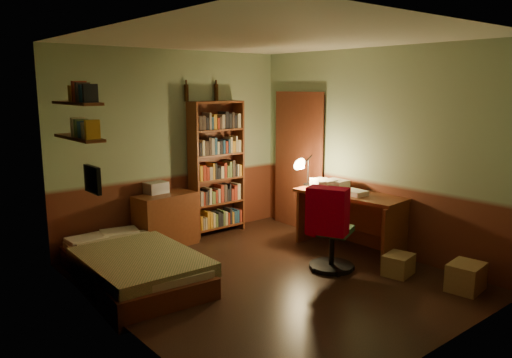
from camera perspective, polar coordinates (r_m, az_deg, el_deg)
floor at (r=5.68m, az=1.64°, el=-11.43°), size 3.50×4.00×0.02m
ceiling at (r=5.29m, az=1.80°, el=15.90°), size 3.50×4.00×0.02m
wall_back at (r=6.95m, az=-9.32°, el=3.67°), size 3.50×0.02×2.60m
wall_left at (r=4.39m, az=-15.81°, el=-0.59°), size 0.02×4.00×2.60m
wall_right at (r=6.62m, az=13.25°, el=3.19°), size 0.02×4.00×2.60m
wall_front at (r=4.07m, az=20.76°, el=-1.73°), size 3.50×0.02×2.60m
doorway at (r=7.48m, az=5.02°, el=1.93°), size 0.06×0.90×2.00m
door_trim at (r=7.45m, az=4.83°, el=1.91°), size 0.02×0.98×2.08m
bed at (r=5.71m, az=-13.96°, el=-8.42°), size 1.20×2.03×0.58m
dresser at (r=6.77m, az=-10.28°, el=-4.67°), size 0.84×0.47×0.72m
mini_stereo at (r=6.75m, az=-11.35°, el=-0.97°), size 0.30×0.24×0.15m
bookshelf at (r=7.19m, az=-4.51°, el=1.23°), size 0.82×0.27×1.91m
bottle_left at (r=6.96m, az=-7.96°, el=9.72°), size 0.07×0.07×0.23m
bottle_right at (r=7.23m, az=-4.57°, el=9.83°), size 0.08×0.08×0.23m
desk at (r=6.59m, az=10.62°, el=-4.85°), size 0.74×1.49×0.77m
paper_stack at (r=6.69m, az=7.58°, el=-0.59°), size 0.34×0.39×0.13m
desk_lamp at (r=6.88m, az=5.98°, el=1.39°), size 0.19×0.19×0.51m
office_chair at (r=5.89m, az=8.71°, el=-5.79°), size 0.60×0.57×0.95m
red_jacket at (r=5.51m, az=7.72°, el=0.97°), size 0.40×0.50×0.53m
wall_shelf_lower at (r=5.40m, az=-19.58°, el=4.45°), size 0.20×0.90×0.03m
wall_shelf_upper at (r=5.38m, az=-19.81°, el=8.16°), size 0.20×0.90×0.03m
framed_picture at (r=4.96m, az=-18.19°, el=-0.06°), size 0.04×0.32×0.26m
cardboard_box_a at (r=5.77m, az=22.86°, el=-10.27°), size 0.43×0.36×0.29m
cardboard_box_b at (r=5.98m, az=15.96°, el=-9.39°), size 0.38×0.34×0.24m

